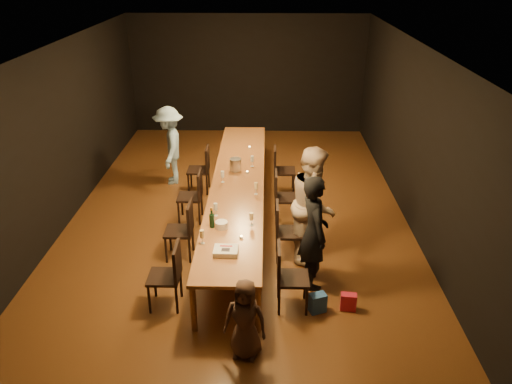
{
  "coord_description": "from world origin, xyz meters",
  "views": [
    {
      "loc": [
        0.48,
        -7.83,
        4.3
      ],
      "look_at": [
        0.33,
        -0.92,
        1.0
      ],
      "focal_mm": 35.0,
      "sensor_mm": 36.0,
      "label": 1
    }
  ],
  "objects_px": {
    "plate_stack": "(221,225)",
    "ice_bucket": "(235,165)",
    "chair_right_2": "(287,197)",
    "birthday_cake": "(226,251)",
    "woman_birthday": "(314,232)",
    "man_blue": "(170,146)",
    "chair_left_1": "(179,230)",
    "chair_right_0": "(293,278)",
    "woman_tan": "(313,204)",
    "child": "(245,319)",
    "chair_left_0": "(164,276)",
    "chair_right_1": "(289,232)",
    "chair_left_3": "(198,169)",
    "champagne_bottle": "(212,217)",
    "chair_right_3": "(284,170)",
    "chair_left_2": "(190,196)",
    "table": "(238,184)"
  },
  "relations": [
    {
      "from": "champagne_bottle",
      "to": "ice_bucket",
      "type": "bearing_deg",
      "value": 84.06
    },
    {
      "from": "chair_right_1",
      "to": "child",
      "type": "xyz_separation_m",
      "value": [
        -0.59,
        -2.1,
        0.05
      ]
    },
    {
      "from": "table",
      "to": "chair_right_3",
      "type": "relative_size",
      "value": 6.45
    },
    {
      "from": "chair_right_3",
      "to": "birthday_cake",
      "type": "xyz_separation_m",
      "value": [
        -0.88,
        -3.48,
        0.32
      ]
    },
    {
      "from": "chair_left_2",
      "to": "man_blue",
      "type": "relative_size",
      "value": 0.58
    },
    {
      "from": "chair_right_0",
      "to": "chair_left_3",
      "type": "distance_m",
      "value": 3.98
    },
    {
      "from": "man_blue",
      "to": "chair_left_1",
      "type": "bearing_deg",
      "value": 4.7
    },
    {
      "from": "child",
      "to": "ice_bucket",
      "type": "relative_size",
      "value": 4.48
    },
    {
      "from": "chair_right_2",
      "to": "woman_tan",
      "type": "relative_size",
      "value": 0.52
    },
    {
      "from": "woman_tan",
      "to": "chair_left_0",
      "type": "bearing_deg",
      "value": 132.59
    },
    {
      "from": "table",
      "to": "woman_tan",
      "type": "bearing_deg",
      "value": -42.61
    },
    {
      "from": "champagne_bottle",
      "to": "chair_left_1",
      "type": "bearing_deg",
      "value": 145.94
    },
    {
      "from": "chair_left_1",
      "to": "birthday_cake",
      "type": "height_order",
      "value": "chair_left_1"
    },
    {
      "from": "man_blue",
      "to": "plate_stack",
      "type": "height_order",
      "value": "man_blue"
    },
    {
      "from": "chair_left_3",
      "to": "plate_stack",
      "type": "relative_size",
      "value": 5.13
    },
    {
      "from": "woman_tan",
      "to": "ice_bucket",
      "type": "height_order",
      "value": "woman_tan"
    },
    {
      "from": "chair_left_3",
      "to": "woman_tan",
      "type": "height_order",
      "value": "woman_tan"
    },
    {
      "from": "plate_stack",
      "to": "ice_bucket",
      "type": "xyz_separation_m",
      "value": [
        0.08,
        2.1,
        0.06
      ]
    },
    {
      "from": "chair_right_2",
      "to": "birthday_cake",
      "type": "relative_size",
      "value": 2.87
    },
    {
      "from": "ice_bucket",
      "to": "chair_left_3",
      "type": "bearing_deg",
      "value": 138.15
    },
    {
      "from": "chair_right_1",
      "to": "chair_left_3",
      "type": "height_order",
      "value": "same"
    },
    {
      "from": "woman_birthday",
      "to": "plate_stack",
      "type": "distance_m",
      "value": 1.32
    },
    {
      "from": "chair_right_2",
      "to": "chair_right_0",
      "type": "bearing_deg",
      "value": -0.0
    },
    {
      "from": "chair_right_0",
      "to": "woman_birthday",
      "type": "height_order",
      "value": "woman_birthday"
    },
    {
      "from": "table",
      "to": "child",
      "type": "relative_size",
      "value": 5.83
    },
    {
      "from": "chair_right_1",
      "to": "plate_stack",
      "type": "bearing_deg",
      "value": -67.83
    },
    {
      "from": "chair_left_0",
      "to": "chair_right_2",
      "type": "bearing_deg",
      "value": -35.31
    },
    {
      "from": "ice_bucket",
      "to": "chair_right_3",
      "type": "bearing_deg",
      "value": 37.41
    },
    {
      "from": "chair_right_0",
      "to": "woman_birthday",
      "type": "xyz_separation_m",
      "value": [
        0.3,
        0.54,
        0.38
      ]
    },
    {
      "from": "table",
      "to": "champagne_bottle",
      "type": "bearing_deg",
      "value": -100.16
    },
    {
      "from": "chair_left_1",
      "to": "chair_left_2",
      "type": "bearing_deg",
      "value": 0.0
    },
    {
      "from": "chair_right_1",
      "to": "chair_right_2",
      "type": "bearing_deg",
      "value": 180.0
    },
    {
      "from": "chair_left_3",
      "to": "birthday_cake",
      "type": "xyz_separation_m",
      "value": [
        0.82,
        -3.48,
        0.32
      ]
    },
    {
      "from": "chair_left_1",
      "to": "woman_birthday",
      "type": "bearing_deg",
      "value": -108.27
    },
    {
      "from": "chair_left_1",
      "to": "ice_bucket",
      "type": "height_order",
      "value": "ice_bucket"
    },
    {
      "from": "child",
      "to": "birthday_cake",
      "type": "relative_size",
      "value": 3.18
    },
    {
      "from": "chair_left_3",
      "to": "plate_stack",
      "type": "bearing_deg",
      "value": -165.93
    },
    {
      "from": "table",
      "to": "chair_left_2",
      "type": "distance_m",
      "value": 0.88
    },
    {
      "from": "chair_right_2",
      "to": "birthday_cake",
      "type": "height_order",
      "value": "chair_right_2"
    },
    {
      "from": "chair_left_1",
      "to": "woman_tan",
      "type": "distance_m",
      "value": 2.1
    },
    {
      "from": "chair_left_1",
      "to": "chair_right_2",
      "type": "bearing_deg",
      "value": -54.78
    },
    {
      "from": "chair_left_2",
      "to": "woman_tan",
      "type": "distance_m",
      "value": 2.38
    },
    {
      "from": "chair_right_1",
      "to": "birthday_cake",
      "type": "distance_m",
      "value": 1.43
    },
    {
      "from": "plate_stack",
      "to": "champagne_bottle",
      "type": "height_order",
      "value": "champagne_bottle"
    },
    {
      "from": "chair_right_3",
      "to": "chair_left_1",
      "type": "xyz_separation_m",
      "value": [
        -1.7,
        -2.4,
        0.0
      ]
    },
    {
      "from": "child",
      "to": "chair_left_3",
      "type": "bearing_deg",
      "value": 114.95
    },
    {
      "from": "woman_tan",
      "to": "man_blue",
      "type": "distance_m",
      "value": 3.82
    },
    {
      "from": "chair_right_1",
      "to": "woman_birthday",
      "type": "distance_m",
      "value": 0.82
    },
    {
      "from": "chair_right_3",
      "to": "chair_left_0",
      "type": "distance_m",
      "value": 3.98
    },
    {
      "from": "chair_right_1",
      "to": "champagne_bottle",
      "type": "relative_size",
      "value": 2.95
    }
  ]
}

